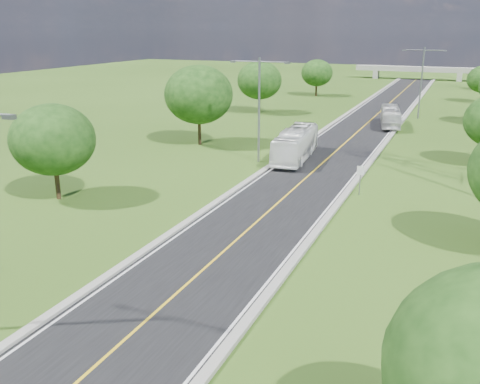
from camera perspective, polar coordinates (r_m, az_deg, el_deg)
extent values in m
plane|color=#2C4814|center=(65.17, 11.71, 5.62)|extent=(260.00, 260.00, 0.00)
cube|color=black|center=(70.96, 12.70, 6.51)|extent=(8.00, 150.00, 0.06)
cube|color=gray|center=(71.80, 9.35, 6.89)|extent=(0.50, 150.00, 0.22)
cube|color=gray|center=(70.35, 16.12, 6.23)|extent=(0.50, 150.00, 0.22)
cylinder|color=slate|center=(42.92, 12.68, 1.23)|extent=(0.08, 0.08, 2.40)
cube|color=white|center=(42.68, 12.74, 2.25)|extent=(0.55, 0.04, 0.70)
cube|color=gray|center=(144.94, 14.31, 12.08)|extent=(1.20, 3.00, 2.00)
cube|color=gray|center=(143.25, 22.37, 11.28)|extent=(1.20, 3.00, 2.00)
cube|color=gray|center=(143.63, 18.38, 12.34)|extent=(30.00, 3.00, 1.20)
cube|color=slate|center=(21.60, -23.42, 7.38)|extent=(0.50, 0.25, 0.18)
cylinder|color=slate|center=(51.67, 2.03, 8.62)|extent=(0.22, 0.22, 10.00)
cylinder|color=slate|center=(51.70, 0.60, 13.77)|extent=(2.80, 0.12, 0.12)
cylinder|color=slate|center=(50.70, 3.61, 13.67)|extent=(2.80, 0.12, 0.12)
cube|color=slate|center=(52.21, -0.76, 13.75)|extent=(0.50, 0.25, 0.18)
cube|color=slate|center=(50.29, 5.05, 13.55)|extent=(0.50, 0.25, 0.18)
cylinder|color=slate|center=(81.35, 18.76, 10.90)|extent=(0.22, 0.22, 10.00)
cylinder|color=slate|center=(81.17, 18.07, 14.22)|extent=(2.80, 0.12, 0.12)
cylinder|color=slate|center=(80.95, 20.09, 14.02)|extent=(2.80, 0.12, 0.12)
cube|color=slate|center=(81.30, 17.13, 14.27)|extent=(0.50, 0.25, 0.18)
cube|color=slate|center=(80.89, 21.03, 13.89)|extent=(0.50, 0.25, 0.18)
cylinder|color=black|center=(43.22, -18.91, 1.02)|extent=(0.36, 0.36, 2.70)
ellipsoid|color=#14350E|center=(42.47, -19.34, 5.30)|extent=(6.30, 6.30, 5.36)
cylinder|color=black|center=(60.36, -4.34, 6.58)|extent=(0.36, 0.36, 3.24)
ellipsoid|color=#14350E|center=(59.76, -4.43, 10.32)|extent=(7.56, 7.56, 6.43)
cylinder|color=black|center=(82.88, 2.06, 9.40)|extent=(0.36, 0.36, 2.88)
ellipsoid|color=#14350E|center=(82.47, 2.09, 11.82)|extent=(6.72, 6.72, 5.71)
cylinder|color=black|center=(104.85, 8.13, 10.79)|extent=(0.36, 0.36, 2.52)
ellipsoid|color=#14350E|center=(104.56, 8.20, 12.46)|extent=(5.88, 5.88, 5.00)
imported|color=silver|center=(73.81, 15.75, 7.75)|extent=(3.77, 9.68, 2.63)
imported|color=white|center=(53.46, 5.95, 5.11)|extent=(3.54, 11.13, 3.05)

